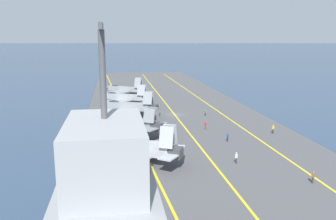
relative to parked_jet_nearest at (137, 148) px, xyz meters
The scene contains 17 objects.
ground_plane 36.42m from the parked_jet_nearest, 19.08° to the right, with size 2000.00×2000.00×0.00m, color #2D425B.
carrier_deck 36.40m from the parked_jet_nearest, 19.08° to the right, with size 218.08×44.55×0.40m, color #4C4C4F.
deck_stripe_foul_line 42.01m from the parked_jet_nearest, 35.10° to the right, with size 196.28×0.36×0.01m, color yellow.
deck_stripe_centerline 36.39m from the parked_jet_nearest, 19.08° to the right, with size 196.28×0.36×0.01m, color yellow.
deck_stripe_edge_line 34.40m from the parked_jet_nearest, ahead, with size 196.28×0.36×0.01m, color yellow.
parked_jet_nearest is the anchor object (origin of this frame).
parked_jet_second 16.80m from the parked_jet_nearest, ahead, with size 13.74×15.73×6.17m.
parked_jet_third 33.00m from the parked_jet_nearest, ahead, with size 13.27×15.68×6.70m.
parked_jet_fourth 48.76m from the parked_jet_nearest, ahead, with size 13.92×16.09×6.26m.
parked_jet_fifth 65.22m from the parked_jet_nearest, ahead, with size 13.60×15.17×6.41m.
crew_blue_vest 20.24m from the parked_jet_nearest, 62.22° to the right, with size 0.42×0.46×1.79m.
crew_white_vest 15.68m from the parked_jet_nearest, 98.69° to the right, with size 0.44×0.46×1.84m.
crew_green_vest 37.35m from the parked_jet_nearest, 31.22° to the right, with size 0.33×0.42×1.69m.
crew_red_vest 24.52m from the parked_jet_nearest, 40.56° to the right, with size 0.28×0.39×1.80m.
crew_yellow_vest 31.92m from the parked_jet_nearest, 65.09° to the right, with size 0.46×0.41×1.83m.
crew_brown_vest 25.85m from the parked_jet_nearest, 116.06° to the right, with size 0.45×0.46×1.77m.
island_tower 27.42m from the parked_jet_nearest, behind, with size 15.04×7.84×20.75m.
Camera 1 is at (-87.69, 15.20, 20.18)m, focal length 38.00 mm.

